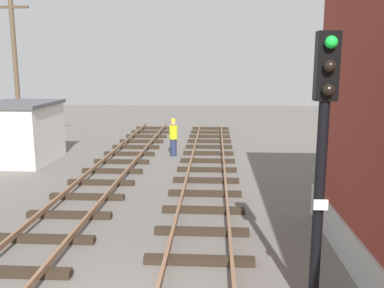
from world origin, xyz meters
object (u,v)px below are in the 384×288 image
(signal_mast, at_px, (322,144))
(control_hut, at_px, (21,132))
(utility_pole_far, at_px, (16,73))
(track_worker_foreground, at_px, (173,137))

(signal_mast, relative_size, control_hut, 1.30)
(signal_mast, bearing_deg, utility_pole_far, 130.31)
(signal_mast, xyz_separation_m, control_hut, (-10.74, 11.51, -1.73))
(utility_pole_far, bearing_deg, track_worker_foreground, -7.67)
(signal_mast, distance_m, utility_pole_far, 18.64)
(utility_pole_far, bearing_deg, control_hut, -64.04)
(signal_mast, height_order, utility_pole_far, utility_pole_far)
(control_hut, distance_m, utility_pole_far, 3.99)
(control_hut, xyz_separation_m, utility_pole_far, (-1.31, 2.69, 2.64))
(signal_mast, distance_m, track_worker_foreground, 13.81)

